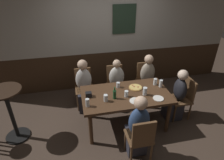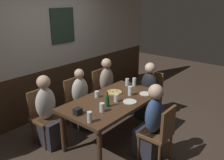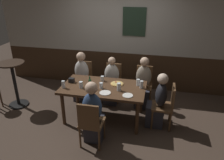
# 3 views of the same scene
# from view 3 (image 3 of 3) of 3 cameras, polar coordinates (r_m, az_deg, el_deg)

# --- Properties ---
(ground_plane) EXTENTS (12.00, 12.00, 0.00)m
(ground_plane) POSITION_cam_3_polar(r_m,az_deg,el_deg) (4.72, -2.09, -9.80)
(ground_plane) COLOR #423328
(wall_back) EXTENTS (6.40, 0.13, 2.60)m
(wall_back) POSITION_cam_3_polar(r_m,az_deg,el_deg) (5.68, 1.97, 10.62)
(wall_back) COLOR #3D2819
(wall_back) RESTS_ON ground_plane
(dining_table) EXTENTS (1.66, 0.92, 0.74)m
(dining_table) POSITION_cam_3_polar(r_m,az_deg,el_deg) (4.38, -2.22, -2.65)
(dining_table) COLOR #472D1C
(dining_table) RESTS_ON ground_plane
(chair_mid_far) EXTENTS (0.40, 0.40, 0.88)m
(chair_mid_far) POSITION_cam_3_polar(r_m,az_deg,el_deg) (5.22, 0.23, 0.01)
(chair_mid_far) COLOR brown
(chair_mid_far) RESTS_ON ground_plane
(chair_right_far) EXTENTS (0.40, 0.40, 0.88)m
(chair_right_far) POSITION_cam_3_polar(r_m,az_deg,el_deg) (5.13, 8.23, -0.73)
(chair_right_far) COLOR brown
(chair_right_far) RESTS_ON ground_plane
(chair_left_far) EXTENTS (0.40, 0.40, 0.88)m
(chair_left_far) POSITION_cam_3_polar(r_m,az_deg,el_deg) (5.41, -7.35, 0.70)
(chair_left_far) COLOR brown
(chair_left_far) RESTS_ON ground_plane
(chair_mid_near) EXTENTS (0.40, 0.40, 0.88)m
(chair_mid_near) POSITION_cam_3_polar(r_m,az_deg,el_deg) (3.75, -5.62, -10.80)
(chair_mid_near) COLOR brown
(chair_mid_near) RESTS_ON ground_plane
(chair_head_east) EXTENTS (0.40, 0.40, 0.88)m
(chair_head_east) POSITION_cam_3_polar(r_m,az_deg,el_deg) (4.35, 14.01, -6.11)
(chair_head_east) COLOR brown
(chair_head_east) RESTS_ON ground_plane
(person_mid_far) EXTENTS (0.34, 0.37, 1.11)m
(person_mid_far) POSITION_cam_3_polar(r_m,az_deg,el_deg) (5.09, -0.17, -1.10)
(person_mid_far) COLOR #2D2D38
(person_mid_far) RESTS_ON ground_plane
(person_right_far) EXTENTS (0.34, 0.37, 1.16)m
(person_right_far) POSITION_cam_3_polar(r_m,az_deg,el_deg) (4.99, 8.06, -1.57)
(person_right_far) COLOR #2D2D38
(person_right_far) RESTS_ON ground_plane
(person_left_far) EXTENTS (0.34, 0.37, 1.17)m
(person_left_far) POSITION_cam_3_polar(r_m,az_deg,el_deg) (5.27, -7.93, 0.05)
(person_left_far) COLOR #2D2D38
(person_left_far) RESTS_ON ground_plane
(person_mid_near) EXTENTS (0.34, 0.37, 1.18)m
(person_mid_near) POSITION_cam_3_polar(r_m,az_deg,el_deg) (3.87, -4.89, -9.40)
(person_mid_near) COLOR #2D2D38
(person_mid_near) RESTS_ON ground_plane
(person_head_east) EXTENTS (0.37, 0.34, 1.12)m
(person_head_east) POSITION_cam_3_polar(r_m,az_deg,el_deg) (4.35, 11.83, -6.19)
(person_head_east) COLOR #2D2D38
(person_head_east) RESTS_ON ground_plane
(pizza) EXTENTS (0.26, 0.26, 0.03)m
(pizza) POSITION_cam_3_polar(r_m,az_deg,el_deg) (4.43, 1.29, -0.98)
(pizza) COLOR tan
(pizza) RESTS_ON dining_table
(beer_glass_half) EXTENTS (0.07, 0.07, 0.14)m
(beer_glass_half) POSITION_cam_3_polar(r_m,az_deg,el_deg) (4.39, 6.81, -0.74)
(beer_glass_half) COLOR silver
(beer_glass_half) RESTS_ON dining_table
(tumbler_short) EXTENTS (0.07, 0.07, 0.15)m
(tumbler_short) POSITION_cam_3_polar(r_m,az_deg,el_deg) (4.29, 7.69, -1.31)
(tumbler_short) COLOR silver
(tumbler_short) RESTS_ON dining_table
(pint_glass_amber) EXTENTS (0.07, 0.07, 0.15)m
(pint_glass_amber) POSITION_cam_3_polar(r_m,az_deg,el_deg) (4.36, -12.54, -1.23)
(pint_glass_amber) COLOR silver
(pint_glass_amber) RESTS_ON dining_table
(pint_glass_stout) EXTENTS (0.07, 0.07, 0.12)m
(pint_glass_stout) POSITION_cam_3_polar(r_m,az_deg,el_deg) (4.25, -2.81, -1.56)
(pint_glass_stout) COLOR silver
(pint_glass_stout) RESTS_ON dining_table
(beer_glass_tall) EXTENTS (0.08, 0.08, 0.16)m
(beer_glass_tall) POSITION_cam_3_polar(r_m,az_deg,el_deg) (4.16, 1.81, -1.90)
(beer_glass_tall) COLOR silver
(beer_glass_tall) RESTS_ON dining_table
(pint_glass_pale) EXTENTS (0.08, 0.08, 0.13)m
(pint_glass_pale) POSITION_cam_3_polar(r_m,az_deg,el_deg) (4.31, -8.09, -1.34)
(pint_glass_pale) COLOR silver
(pint_glass_pale) RESTS_ON dining_table
(highball_clear) EXTENTS (0.07, 0.07, 0.11)m
(highball_clear) POSITION_cam_3_polar(r_m,az_deg,el_deg) (4.57, -2.51, 0.32)
(highball_clear) COLOR silver
(highball_clear) RESTS_ON dining_table
(beer_bottle_green) EXTENTS (0.06, 0.06, 0.24)m
(beer_bottle_green) POSITION_cam_3_polar(r_m,az_deg,el_deg) (4.28, -5.76, -0.86)
(beer_bottle_green) COLOR #194723
(beer_bottle_green) RESTS_ON dining_table
(plate_white_large) EXTENTS (0.21, 0.21, 0.01)m
(plate_white_large) POSITION_cam_3_polar(r_m,az_deg,el_deg) (4.09, -1.80, -3.36)
(plate_white_large) COLOR white
(plate_white_large) RESTS_ON dining_table
(plate_white_small) EXTENTS (0.19, 0.19, 0.01)m
(plate_white_small) POSITION_cam_3_polar(r_m,az_deg,el_deg) (4.01, 4.12, -4.05)
(plate_white_small) COLOR white
(plate_white_small) RESTS_ON dining_table
(condiment_caddy) EXTENTS (0.11, 0.09, 0.09)m
(condiment_caddy) POSITION_cam_3_polar(r_m,az_deg,el_deg) (4.59, -10.51, -0.04)
(condiment_caddy) COLOR black
(condiment_caddy) RESTS_ON dining_table
(side_bar_table) EXTENTS (0.56, 0.56, 1.05)m
(side_bar_table) POSITION_cam_3_polar(r_m,az_deg,el_deg) (5.35, -24.10, -0.22)
(side_bar_table) COLOR black
(side_bar_table) RESTS_ON ground_plane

